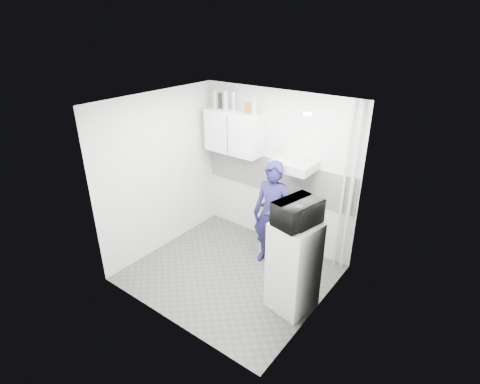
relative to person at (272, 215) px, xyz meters
The scene contains 23 objects.
floor 1.10m from the person, 117.89° to the right, with size 2.80×2.80×0.00m, color #545550.
ceiling 1.89m from the person, 117.89° to the right, with size 2.80×2.80×0.00m, color white.
wall_back 0.84m from the person, 117.66° to the left, with size 2.80×2.80×0.00m, color silver.
wall_left 1.89m from the person, 160.22° to the right, with size 2.60×2.60×0.00m, color silver.
wall_right 1.32m from the person, 30.15° to the right, with size 2.60×2.60×0.00m, color silver.
person is the anchor object (origin of this frame).
stove 0.57m from the person, 95.63° to the left, with size 0.53×0.53×0.86m, color #BDB9B5.
fridge 1.05m from the person, 41.65° to the right, with size 0.53×0.53×1.28m, color white.
stove_top 0.38m from the person, 95.63° to the left, with size 0.51×0.51×0.03m, color black.
saucepan 0.42m from the person, 105.32° to the left, with size 0.19×0.19×0.11m, color silver.
microwave 1.19m from the person, 41.65° to the right, with size 0.39×0.57×0.32m, color black.
bottle_a 2.14m from the person, 162.78° to the left, with size 0.07×0.07×0.29m, color #B2B7BC.
bottle_b 2.06m from the person, 161.59° to the left, with size 0.07×0.07×0.25m, color black.
bottle_c 2.00m from the person, 159.87° to the left, with size 0.08×0.08×0.32m, color #B2B7BC.
bottle_d 1.91m from the person, 157.26° to the left, with size 0.07×0.07×0.31m, color silver.
canister_b 1.71m from the person, 150.69° to the left, with size 0.09×0.09×0.17m, color brown.
bottle_e 1.70m from the person, 145.96° to the left, with size 0.07×0.07×0.30m, color #B2B7BC.
upper_cabinet 1.54m from the person, 157.22° to the left, with size 1.00×0.35×0.70m, color white.
range_hood 0.82m from the person, 72.28° to the left, with size 0.60×0.50×0.14m, color #BDB9B5.
backsplash 0.78m from the person, 118.23° to the left, with size 2.74×0.03×0.60m, color white.
pipe_a 1.20m from the person, 29.45° to the left, with size 0.05×0.05×2.60m, color #BDB9B5.
pipe_b 1.11m from the person, 32.79° to the left, with size 0.04×0.04×2.60m, color #BDB9B5.
ceiling_spot_fixture 1.89m from the person, 32.17° to the right, with size 0.10×0.10×0.02m, color white.
Camera 1 is at (2.93, -3.66, 3.58)m, focal length 28.00 mm.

